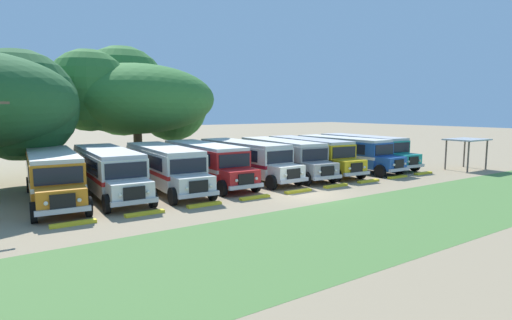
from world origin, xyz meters
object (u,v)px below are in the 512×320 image
parked_bus_slot_0 (53,174)px  parked_bus_slot_5 (282,155)px  parked_bus_slot_6 (310,153)px  parked_bus_slot_8 (364,149)px  broad_shade_tree (133,97)px  parked_bus_slot_3 (205,161)px  parked_bus_slot_7 (344,151)px  parked_bus_slot_1 (108,169)px  waiting_shelter (467,142)px  parked_bus_slot_4 (245,158)px  parked_bus_slot_2 (164,165)px

parked_bus_slot_0 → parked_bus_slot_5: 16.81m
parked_bus_slot_6 → parked_bus_slot_8: bearing=96.2°
broad_shade_tree → parked_bus_slot_0: bearing=-125.5°
parked_bus_slot_3 → parked_bus_slot_7: same height
parked_bus_slot_3 → parked_bus_slot_7: (13.40, -0.74, 0.00)m
parked_bus_slot_1 → broad_shade_tree: size_ratio=0.71×
parked_bus_slot_8 → waiting_shelter: bearing=42.6°
parked_bus_slot_4 → parked_bus_slot_7: 9.99m
parked_bus_slot_3 → parked_bus_slot_6: bearing=89.9°
parked_bus_slot_2 → parked_bus_slot_5: same height
parked_bus_slot_6 → parked_bus_slot_4: bearing=-87.4°
parked_bus_slot_1 → parked_bus_slot_7: (20.30, -0.36, 0.00)m
parked_bus_slot_1 → parked_bus_slot_5: bearing=92.3°
parked_bus_slot_5 → parked_bus_slot_8: same height
waiting_shelter → parked_bus_slot_7: bearing=143.8°
parked_bus_slot_3 → parked_bus_slot_8: size_ratio=0.99×
parked_bus_slot_0 → parked_bus_slot_6: (19.81, 0.04, 0.00)m
parked_bus_slot_8 → parked_bus_slot_2: bearing=-84.8°
parked_bus_slot_4 → parked_bus_slot_7: same height
parked_bus_slot_5 → parked_bus_slot_7: 6.61m
parked_bus_slot_2 → parked_bus_slot_4: (6.76, 0.59, 0.00)m
parked_bus_slot_1 → parked_bus_slot_4: bearing=94.3°
parked_bus_slot_4 → broad_shade_tree: broad_shade_tree is taller
parked_bus_slot_2 → parked_bus_slot_6: size_ratio=0.99×
parked_bus_slot_2 → waiting_shelter: 26.22m
parked_bus_slot_0 → parked_bus_slot_4: (13.45, 0.35, 0.00)m
parked_bus_slot_0 → broad_shade_tree: size_ratio=0.71×
waiting_shelter → parked_bus_slot_5: bearing=156.2°
parked_bus_slot_0 → parked_bus_slot_8: 26.61m
parked_bus_slot_6 → parked_bus_slot_0: bearing=-84.5°
parked_bus_slot_2 → parked_bus_slot_5: (10.12, 0.23, 0.00)m
parked_bus_slot_0 → waiting_shelter: size_ratio=3.04×
parked_bus_slot_5 → parked_bus_slot_6: (3.01, 0.05, 0.00)m
parked_bus_slot_0 → parked_bus_slot_7: same height
parked_bus_slot_2 → parked_bus_slot_8: (19.93, 0.38, 0.00)m
parked_bus_slot_6 → waiting_shelter: parked_bus_slot_6 is taller
parked_bus_slot_0 → parked_bus_slot_6: same height
parked_bus_slot_1 → broad_shade_tree: (5.52, 12.14, 4.85)m
parked_bus_slot_1 → parked_bus_slot_8: size_ratio=0.99×
parked_bus_slot_4 → parked_bus_slot_5: 3.38m
parked_bus_slot_1 → broad_shade_tree: broad_shade_tree is taller
parked_bus_slot_4 → waiting_shelter: 19.94m
parked_bus_slot_3 → parked_bus_slot_1: bearing=-85.2°
parked_bus_slot_3 → parked_bus_slot_4: (3.44, 0.02, 0.00)m
parked_bus_slot_6 → parked_bus_slot_7: bearing=88.4°
parked_bus_slot_1 → parked_bus_slot_6: (16.71, 0.08, 0.00)m
parked_bus_slot_0 → parked_bus_slot_7: 23.41m
parked_bus_slot_8 → waiting_shelter: parked_bus_slot_8 is taller
parked_bus_slot_7 → broad_shade_tree: 19.96m
parked_bus_slot_3 → parked_bus_slot_7: 13.42m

